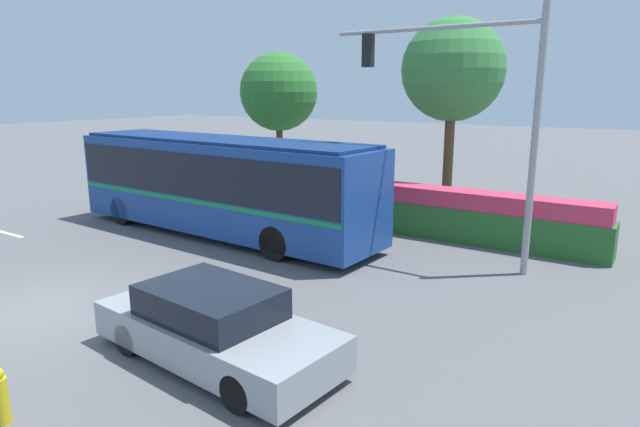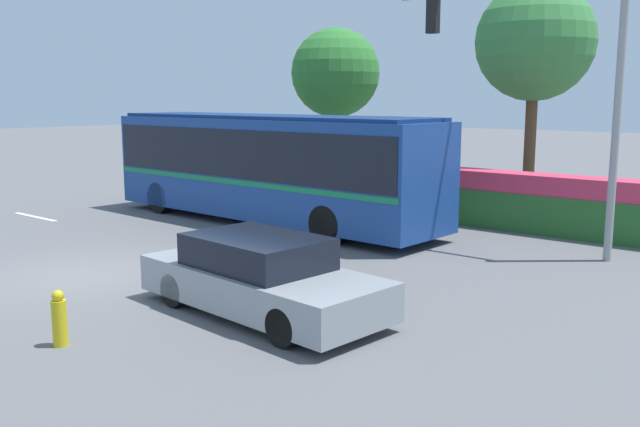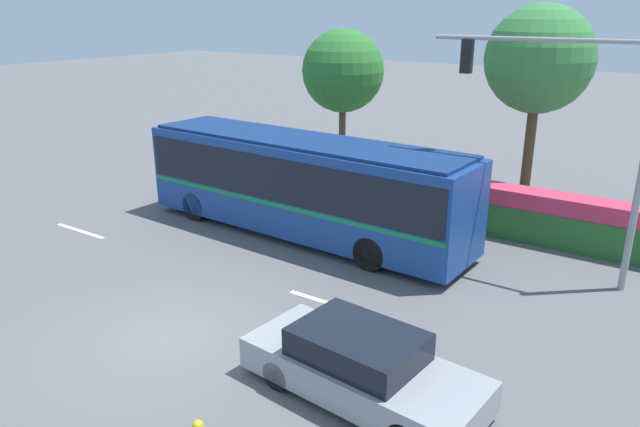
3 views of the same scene
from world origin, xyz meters
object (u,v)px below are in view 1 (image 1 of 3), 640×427
Objects in this scene: city_bus at (220,180)px; street_tree_centre at (453,71)px; street_tree_left at (279,92)px; traffic_light_pole at (479,100)px; fire_hydrant at (0,397)px; sedan_foreground at (215,326)px.

street_tree_centre reaches higher than city_bus.
street_tree_left is at bearing -178.14° from street_tree_centre.
traffic_light_pole reaches higher than city_bus.
street_tree_centre is (-2.63, 5.13, 0.93)m from traffic_light_pole.
street_tree_left is 7.69m from street_tree_centre.
traffic_light_pole is 11.96m from fire_hydrant.
traffic_light_pole is at bearing -167.83° from city_bus.
city_bus is at bearing 9.74° from traffic_light_pole.
fire_hydrant is (-3.17, -10.82, -4.01)m from traffic_light_pole.
city_bus is 2.38× the size of sedan_foreground.
traffic_light_pole reaches higher than street_tree_left.
street_tree_centre reaches higher than sedan_foreground.
street_tree_centre is 8.39× the size of fire_hydrant.
street_tree_centre is (7.65, 0.25, 0.77)m from street_tree_left.
fire_hydrant is (-1.21, -3.05, -0.22)m from sedan_foreground.
sedan_foreground reaches higher than fire_hydrant.
street_tree_left is at bearing -66.69° from city_bus.
sedan_foreground is at bearing 68.37° from fire_hydrant.
traffic_light_pole is 1.07× the size of street_tree_left.
traffic_light_pole is (7.91, 1.36, 2.61)m from city_bus.
sedan_foreground is at bearing -56.64° from street_tree_left.
street_tree_left is at bearing -25.38° from traffic_light_pole.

